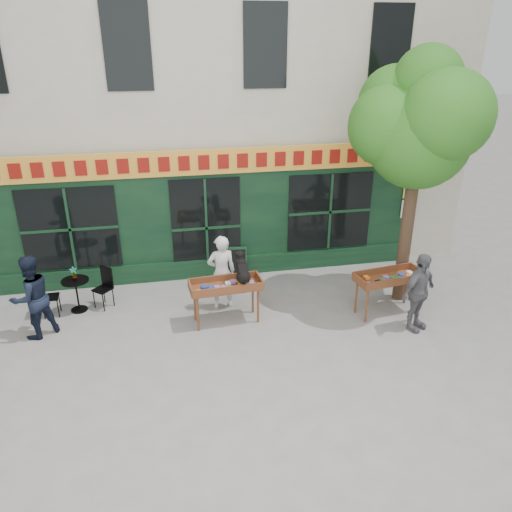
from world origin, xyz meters
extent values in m
plane|color=slate|center=(0.00, 0.00, 0.00)|extent=(80.00, 80.00, 0.00)
cube|color=beige|center=(0.00, 6.00, 5.00)|extent=(14.00, 7.00, 10.00)
cube|color=black|center=(0.00, 2.42, 1.60)|extent=(11.00, 0.16, 3.20)
cube|color=gold|center=(0.00, 2.30, 3.00)|extent=(11.00, 0.06, 0.60)
cube|color=maroon|center=(0.00, 2.26, 3.00)|extent=(9.60, 0.03, 0.34)
cube|color=black|center=(0.00, 2.32, 0.25)|extent=(11.00, 0.10, 0.50)
cube|color=black|center=(0.00, 2.32, 1.35)|extent=(1.70, 0.05, 2.50)
cube|color=black|center=(-3.20, 2.32, 1.55)|extent=(2.20, 0.05, 2.00)
cube|color=black|center=(3.20, 2.32, 1.55)|extent=(2.20, 0.05, 2.00)
cube|color=silver|center=(5.40, 2.30, 1.50)|extent=(0.42, 0.02, 0.50)
cube|color=#E5D14C|center=(5.40, 2.30, 2.05)|extent=(0.42, 0.02, 0.50)
cube|color=silver|center=(5.40, 2.30, 2.60)|extent=(0.42, 0.02, 0.50)
cylinder|color=#382619|center=(4.30, 0.30, 1.80)|extent=(0.28, 0.28, 3.60)
sphere|color=#276016|center=(4.30, 0.30, 3.80)|extent=(2.20, 2.20, 2.20)
sphere|color=#276016|center=(5.00, 0.60, 4.10)|extent=(1.80, 1.80, 1.80)
sphere|color=#276016|center=(3.70, 0.50, 4.00)|extent=(1.70, 1.70, 1.70)
sphere|color=#276016|center=(4.50, -0.30, 4.30)|extent=(1.80, 1.80, 1.80)
sphere|color=#276016|center=(4.00, 0.90, 4.40)|extent=(1.60, 1.60, 1.60)
sphere|color=#276016|center=(4.40, 0.40, 4.90)|extent=(1.40, 1.40, 1.40)
cylinder|color=brown|center=(-0.49, -0.22, 0.40)|extent=(0.05, 0.05, 0.80)
cylinder|color=brown|center=(0.81, -0.13, 0.40)|extent=(0.05, 0.05, 0.80)
cylinder|color=brown|center=(-0.52, 0.22, 0.40)|extent=(0.05, 0.05, 0.80)
cylinder|color=brown|center=(0.78, 0.31, 0.40)|extent=(0.05, 0.05, 0.80)
cube|color=brown|center=(0.14, 0.05, 0.82)|extent=(1.53, 0.68, 0.05)
cube|color=brown|center=(0.16, -0.24, 0.90)|extent=(1.50, 0.14, 0.18)
cube|color=brown|center=(0.12, 0.33, 0.90)|extent=(1.50, 0.14, 0.18)
cube|color=brown|center=(0.14, 0.05, 0.88)|extent=(1.32, 0.48, 0.06)
imported|color=silver|center=(0.14, 0.70, 0.87)|extent=(0.66, 0.46, 1.75)
cylinder|color=brown|center=(3.10, -0.59, 0.40)|extent=(0.05, 0.05, 0.80)
cylinder|color=brown|center=(4.38, -0.41, 0.40)|extent=(0.05, 0.05, 0.80)
cylinder|color=brown|center=(3.03, -0.15, 0.40)|extent=(0.05, 0.05, 0.80)
cylinder|color=brown|center=(4.32, 0.03, 0.40)|extent=(0.05, 0.05, 0.80)
cube|color=brown|center=(3.71, -0.28, 0.82)|extent=(1.57, 0.79, 0.05)
cube|color=brown|center=(3.75, -0.57, 0.90)|extent=(1.49, 0.25, 0.18)
cube|color=brown|center=(3.67, 0.01, 0.90)|extent=(1.49, 0.25, 0.18)
cube|color=brown|center=(3.71, -0.28, 0.88)|extent=(1.34, 0.58, 0.06)
imported|color=#5A595E|center=(4.01, -1.03, 0.86)|extent=(1.09, 0.85, 1.72)
cylinder|color=black|center=(-3.07, 1.17, 0.02)|extent=(0.36, 0.36, 0.03)
cylinder|color=black|center=(-3.07, 1.17, 0.38)|extent=(0.04, 0.04, 0.72)
cylinder|color=black|center=(-3.07, 1.17, 0.75)|extent=(0.60, 0.60, 0.03)
cube|color=black|center=(-3.62, 1.07, 0.45)|extent=(0.37, 0.37, 0.03)
cube|color=black|center=(-3.79, 1.06, 0.70)|extent=(0.04, 0.36, 0.50)
cylinder|color=black|center=(-3.46, 0.93, 0.22)|extent=(0.02, 0.02, 0.44)
cylinder|color=black|center=(-3.47, 1.23, 0.22)|extent=(0.02, 0.02, 0.44)
cylinder|color=black|center=(-3.76, 0.92, 0.22)|extent=(0.02, 0.02, 0.44)
cylinder|color=black|center=(-3.77, 1.22, 0.22)|extent=(0.02, 0.02, 0.44)
cube|color=black|center=(-2.52, 1.22, 0.45)|extent=(0.51, 0.51, 0.03)
cube|color=black|center=(-2.40, 1.35, 0.70)|extent=(0.28, 0.27, 0.50)
cylinder|color=black|center=(-2.73, 1.21, 0.22)|extent=(0.02, 0.02, 0.44)
cylinder|color=black|center=(-2.51, 1.01, 0.22)|extent=(0.02, 0.02, 0.44)
cylinder|color=black|center=(-2.52, 1.43, 0.22)|extent=(0.02, 0.02, 0.44)
cylinder|color=black|center=(-2.30, 1.23, 0.22)|extent=(0.02, 0.02, 0.44)
imported|color=gray|center=(-3.07, 1.17, 0.92)|extent=(0.19, 0.16, 0.31)
imported|color=black|center=(-3.77, 0.27, 0.89)|extent=(1.10, 1.06, 1.79)
cube|color=black|center=(0.72, 2.20, 0.40)|extent=(0.58, 0.26, 0.79)
cube|color=black|center=(0.72, 2.18, 0.40)|extent=(0.48, 0.22, 0.65)
camera|label=1|loc=(-1.09, -9.28, 5.71)|focal=35.00mm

